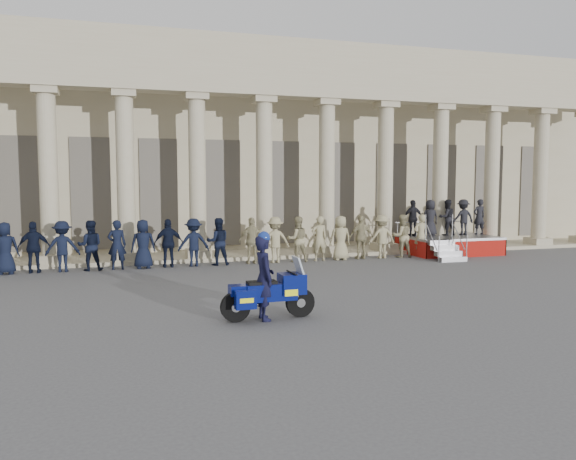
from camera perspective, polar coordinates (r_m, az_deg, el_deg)
The scene contains 6 objects.
ground at distance 14.25m, azimuth 0.50°, elevation -7.30°, with size 90.00×90.00×0.00m, color #4C4C4F.
building at distance 28.39m, azimuth -8.40°, elevation 7.91°, with size 40.00×12.50×9.00m.
officer_rank at distance 20.22m, azimuth -12.42°, elevation -1.33°, with size 21.13×0.65×1.72m.
reviewing_stand at distance 24.53m, azimuth 15.89°, elevation 0.48°, with size 3.92×3.68×2.27m.
motorcycle at distance 12.38m, azimuth -1.93°, elevation -6.38°, with size 2.14×0.88×1.37m.
rider at distance 12.27m, azimuth -2.46°, elevation -4.72°, with size 0.46×0.69×1.95m.
Camera 1 is at (-4.12, -13.31, 3.02)m, focal length 35.00 mm.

